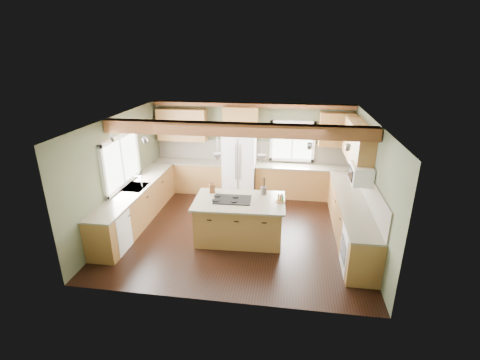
# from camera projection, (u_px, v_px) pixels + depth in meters

# --- Properties ---
(floor) EXTENTS (5.60, 5.60, 0.00)m
(floor) POSITION_uv_depth(u_px,v_px,m) (239.00, 230.00, 8.17)
(floor) COLOR black
(floor) RESTS_ON ground
(ceiling) EXTENTS (5.60, 5.60, 0.00)m
(ceiling) POSITION_uv_depth(u_px,v_px,m) (239.00, 120.00, 7.25)
(ceiling) COLOR silver
(ceiling) RESTS_ON wall_back
(wall_back) EXTENTS (5.60, 0.00, 5.60)m
(wall_back) POSITION_uv_depth(u_px,v_px,m) (252.00, 148.00, 10.02)
(wall_back) COLOR #4E563D
(wall_back) RESTS_ON ground
(wall_left) EXTENTS (0.00, 5.00, 5.00)m
(wall_left) POSITION_uv_depth(u_px,v_px,m) (120.00, 172.00, 8.09)
(wall_left) COLOR #4E563D
(wall_left) RESTS_ON ground
(wall_right) EXTENTS (0.00, 5.00, 5.00)m
(wall_right) POSITION_uv_depth(u_px,v_px,m) (370.00, 185.00, 7.33)
(wall_right) COLOR #4E563D
(wall_right) RESTS_ON ground
(ceiling_beam) EXTENTS (5.55, 0.26, 0.26)m
(ceiling_beam) POSITION_uv_depth(u_px,v_px,m) (236.00, 130.00, 6.96)
(ceiling_beam) COLOR brown
(ceiling_beam) RESTS_ON ceiling
(soffit_trim) EXTENTS (5.55, 0.20, 0.10)m
(soffit_trim) POSITION_uv_depth(u_px,v_px,m) (252.00, 105.00, 9.49)
(soffit_trim) COLOR brown
(soffit_trim) RESTS_ON ceiling
(backsplash_back) EXTENTS (5.58, 0.03, 0.58)m
(backsplash_back) POSITION_uv_depth(u_px,v_px,m) (252.00, 151.00, 10.04)
(backsplash_back) COLOR brown
(backsplash_back) RESTS_ON wall_back
(backsplash_right) EXTENTS (0.03, 3.70, 0.58)m
(backsplash_right) POSITION_uv_depth(u_px,v_px,m) (368.00, 188.00, 7.41)
(backsplash_right) COLOR brown
(backsplash_right) RESTS_ON wall_right
(base_cab_back_left) EXTENTS (2.02, 0.60, 0.88)m
(base_cab_back_left) POSITION_uv_depth(u_px,v_px,m) (190.00, 176.00, 10.29)
(base_cab_back_left) COLOR brown
(base_cab_back_left) RESTS_ON floor
(counter_back_left) EXTENTS (2.06, 0.64, 0.04)m
(counter_back_left) POSITION_uv_depth(u_px,v_px,m) (190.00, 161.00, 10.13)
(counter_back_left) COLOR brown
(counter_back_left) RESTS_ON base_cab_back_left
(base_cab_back_right) EXTENTS (2.62, 0.60, 0.88)m
(base_cab_back_right) POSITION_uv_depth(u_px,v_px,m) (302.00, 182.00, 9.85)
(base_cab_back_right) COLOR brown
(base_cab_back_right) RESTS_ON floor
(counter_back_right) EXTENTS (2.66, 0.64, 0.04)m
(counter_back_right) POSITION_uv_depth(u_px,v_px,m) (303.00, 167.00, 9.68)
(counter_back_right) COLOR brown
(counter_back_right) RESTS_ON base_cab_back_right
(base_cab_left) EXTENTS (0.60, 3.70, 0.88)m
(base_cab_left) POSITION_uv_depth(u_px,v_px,m) (137.00, 205.00, 8.40)
(base_cab_left) COLOR brown
(base_cab_left) RESTS_ON floor
(counter_left) EXTENTS (0.64, 3.74, 0.04)m
(counter_left) POSITION_uv_depth(u_px,v_px,m) (135.00, 188.00, 8.24)
(counter_left) COLOR brown
(counter_left) RESTS_ON base_cab_left
(base_cab_right) EXTENTS (0.60, 3.70, 0.88)m
(base_cab_right) POSITION_uv_depth(u_px,v_px,m) (350.00, 219.00, 7.72)
(base_cab_right) COLOR brown
(base_cab_right) RESTS_ON floor
(counter_right) EXTENTS (0.64, 3.74, 0.04)m
(counter_right) POSITION_uv_depth(u_px,v_px,m) (353.00, 200.00, 7.56)
(counter_right) COLOR brown
(counter_right) RESTS_ON base_cab_right
(upper_cab_back_left) EXTENTS (1.40, 0.35, 0.90)m
(upper_cab_back_left) POSITION_uv_depth(u_px,v_px,m) (182.00, 125.00, 9.90)
(upper_cab_back_left) COLOR brown
(upper_cab_back_left) RESTS_ON wall_back
(upper_cab_over_fridge) EXTENTS (0.96, 0.35, 0.70)m
(upper_cab_over_fridge) POSITION_uv_depth(u_px,v_px,m) (241.00, 119.00, 9.60)
(upper_cab_over_fridge) COLOR brown
(upper_cab_over_fridge) RESTS_ON wall_back
(upper_cab_right) EXTENTS (0.35, 2.20, 0.90)m
(upper_cab_right) POSITION_uv_depth(u_px,v_px,m) (358.00, 144.00, 7.95)
(upper_cab_right) COLOR brown
(upper_cab_right) RESTS_ON wall_right
(upper_cab_back_corner) EXTENTS (0.90, 0.35, 0.90)m
(upper_cab_back_corner) POSITION_uv_depth(u_px,v_px,m) (336.00, 130.00, 9.32)
(upper_cab_back_corner) COLOR brown
(upper_cab_back_corner) RESTS_ON wall_back
(window_left) EXTENTS (0.04, 1.60, 1.05)m
(window_left) POSITION_uv_depth(u_px,v_px,m) (121.00, 161.00, 8.05)
(window_left) COLOR white
(window_left) RESTS_ON wall_left
(window_back) EXTENTS (1.10, 0.04, 1.00)m
(window_back) POSITION_uv_depth(u_px,v_px,m) (292.00, 141.00, 9.76)
(window_back) COLOR white
(window_back) RESTS_ON wall_back
(sink) EXTENTS (0.50, 0.65, 0.03)m
(sink) POSITION_uv_depth(u_px,v_px,m) (135.00, 187.00, 8.24)
(sink) COLOR #262628
(sink) RESTS_ON counter_left
(faucet) EXTENTS (0.02, 0.02, 0.28)m
(faucet) POSITION_uv_depth(u_px,v_px,m) (142.00, 182.00, 8.16)
(faucet) COLOR #B2B2B7
(faucet) RESTS_ON sink
(dishwasher) EXTENTS (0.60, 0.60, 0.84)m
(dishwasher) POSITION_uv_depth(u_px,v_px,m) (111.00, 232.00, 7.20)
(dishwasher) COLOR white
(dishwasher) RESTS_ON floor
(oven) EXTENTS (0.60, 0.72, 0.84)m
(oven) POSITION_uv_depth(u_px,v_px,m) (360.00, 251.00, 6.52)
(oven) COLOR white
(oven) RESTS_ON floor
(microwave) EXTENTS (0.40, 0.70, 0.38)m
(microwave) POSITION_uv_depth(u_px,v_px,m) (361.00, 174.00, 7.22)
(microwave) COLOR white
(microwave) RESTS_ON wall_right
(pendant_left) EXTENTS (0.18, 0.18, 0.16)m
(pendant_left) POSITION_uv_depth(u_px,v_px,m) (218.00, 157.00, 7.20)
(pendant_left) COLOR #B2B2B7
(pendant_left) RESTS_ON ceiling
(pendant_right) EXTENTS (0.18, 0.18, 0.16)m
(pendant_right) POSITION_uv_depth(u_px,v_px,m) (262.00, 158.00, 7.12)
(pendant_right) COLOR #B2B2B7
(pendant_right) RESTS_ON ceiling
(refrigerator) EXTENTS (0.90, 0.74, 1.80)m
(refrigerator) POSITION_uv_depth(u_px,v_px,m) (240.00, 165.00, 9.85)
(refrigerator) COLOR white
(refrigerator) RESTS_ON floor
(island) EXTENTS (1.88, 1.20, 0.88)m
(island) POSITION_uv_depth(u_px,v_px,m) (239.00, 220.00, 7.67)
(island) COLOR brown
(island) RESTS_ON floor
(island_top) EXTENTS (2.01, 1.33, 0.04)m
(island_top) POSITION_uv_depth(u_px,v_px,m) (239.00, 201.00, 7.51)
(island_top) COLOR brown
(island_top) RESTS_ON island
(cooktop) EXTENTS (0.82, 0.56, 0.02)m
(cooktop) POSITION_uv_depth(u_px,v_px,m) (232.00, 200.00, 7.51)
(cooktop) COLOR black
(cooktop) RESTS_ON island_top
(knife_block) EXTENTS (0.15, 0.13, 0.20)m
(knife_block) POSITION_uv_depth(u_px,v_px,m) (212.00, 189.00, 7.86)
(knife_block) COLOR brown
(knife_block) RESTS_ON island_top
(utensil_crock) EXTENTS (0.15, 0.15, 0.18)m
(utensil_crock) POSITION_uv_depth(u_px,v_px,m) (264.00, 190.00, 7.79)
(utensil_crock) COLOR #37302C
(utensil_crock) RESTS_ON island_top
(bottle_tray) EXTENTS (0.26, 0.26, 0.20)m
(bottle_tray) POSITION_uv_depth(u_px,v_px,m) (280.00, 198.00, 7.38)
(bottle_tray) COLOR brown
(bottle_tray) RESTS_ON island_top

